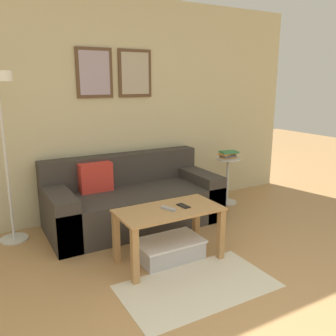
# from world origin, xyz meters

# --- Properties ---
(wall_back) EXTENTS (5.60, 0.09, 2.55)m
(wall_back) POSITION_xyz_m (0.00, 3.16, 1.28)
(wall_back) COLOR #C6BC93
(wall_back) RESTS_ON ground_plane
(area_rug) EXTENTS (1.24, 0.70, 0.01)m
(area_rug) POSITION_xyz_m (0.14, 1.24, 0.00)
(area_rug) COLOR beige
(area_rug) RESTS_ON ground_plane
(couch) EXTENTS (1.92, 0.87, 0.77)m
(couch) POSITION_xyz_m (0.22, 2.70, 0.27)
(couch) COLOR #38332D
(couch) RESTS_ON ground_plane
(coffee_table) EXTENTS (0.94, 0.48, 0.50)m
(coffee_table) POSITION_xyz_m (0.15, 1.73, 0.39)
(coffee_table) COLOR #AD7F4C
(coffee_table) RESTS_ON ground_plane
(storage_bin) EXTENTS (0.60, 0.38, 0.18)m
(storage_bin) POSITION_xyz_m (0.17, 1.76, 0.09)
(storage_bin) COLOR #B2B2B7
(storage_bin) RESTS_ON ground_plane
(floor_lamp) EXTENTS (0.28, 0.53, 1.69)m
(floor_lamp) POSITION_xyz_m (-1.04, 2.73, 1.16)
(floor_lamp) COLOR silver
(floor_lamp) RESTS_ON ground_plane
(side_table) EXTENTS (0.32, 0.32, 0.62)m
(side_table) POSITION_xyz_m (1.62, 2.74, 0.37)
(side_table) COLOR silver
(side_table) RESTS_ON ground_plane
(book_stack) EXTENTS (0.26, 0.19, 0.09)m
(book_stack) POSITION_xyz_m (1.62, 2.76, 0.66)
(book_stack) COLOR #D18438
(book_stack) RESTS_ON side_table
(remote_control) EXTENTS (0.09, 0.15, 0.02)m
(remote_control) POSITION_xyz_m (0.13, 1.72, 0.51)
(remote_control) COLOR #99999E
(remote_control) RESTS_ON coffee_table
(cell_phone) EXTENTS (0.08, 0.15, 0.01)m
(cell_phone) POSITION_xyz_m (0.30, 1.73, 0.50)
(cell_phone) COLOR black
(cell_phone) RESTS_ON coffee_table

